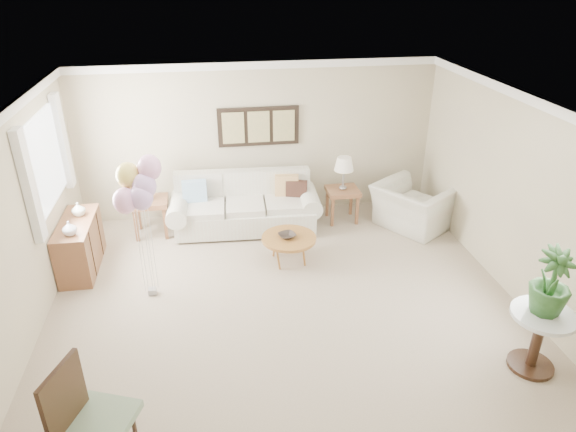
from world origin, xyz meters
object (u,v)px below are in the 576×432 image
object	(u,v)px
coffee_table	(289,239)
sofa	(245,208)
balloon_cluster	(138,186)
armchair	(412,207)
accent_chair	(88,415)

from	to	relation	value
coffee_table	sofa	bearing A→B (deg)	114.39
sofa	balloon_cluster	world-z (taller)	balloon_cluster
sofa	balloon_cluster	xyz separation A→B (m)	(-1.40, -1.75, 1.22)
sofa	balloon_cluster	bearing A→B (deg)	-128.56
armchair	accent_chair	bearing A→B (deg)	97.72
coffee_table	accent_chair	size ratio (longest dim) A/B	0.73
sofa	armchair	world-z (taller)	sofa
accent_chair	balloon_cluster	size ratio (longest dim) A/B	0.57
coffee_table	armchair	world-z (taller)	armchair
armchair	accent_chair	distance (m)	5.87
sofa	accent_chair	size ratio (longest dim) A/B	2.27
armchair	coffee_table	bearing A→B (deg)	75.71
accent_chair	coffee_table	bearing A→B (deg)	54.36
accent_chair	balloon_cluster	distance (m)	2.75
sofa	coffee_table	xyz separation A→B (m)	(0.54, -1.19, 0.01)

